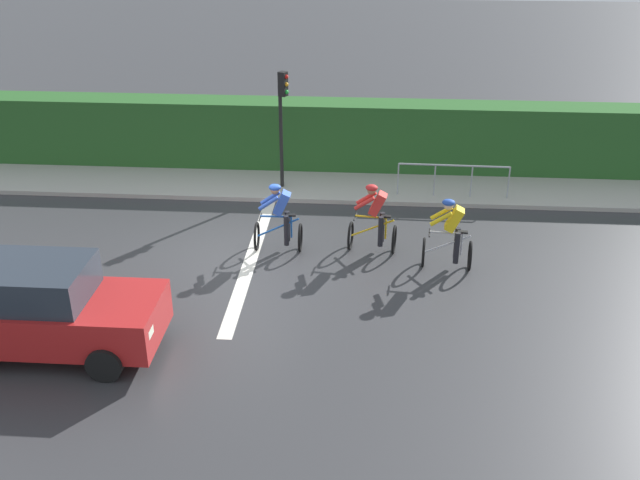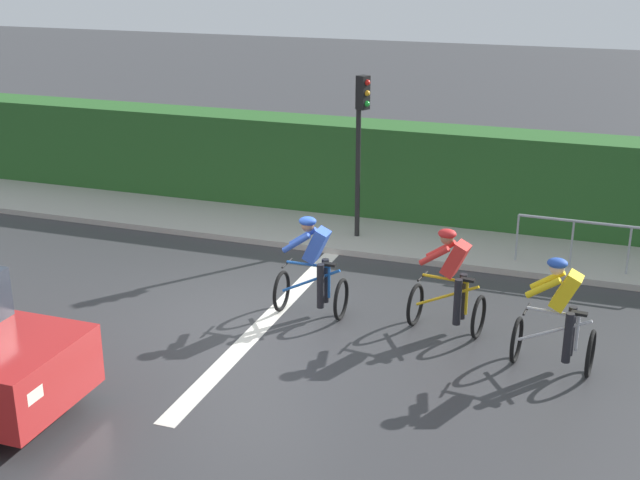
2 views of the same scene
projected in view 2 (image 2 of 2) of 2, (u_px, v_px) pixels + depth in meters
The scene contains 10 objects.
ground_plane at pixel (255, 313), 13.73m from camera, with size 80.00×80.00×0.00m, color #333335.
sidewalk_kerb at pixel (434, 238), 17.03m from camera, with size 2.80×24.77×0.12m, color #ADA89E.
stone_wall_low at pixel (443, 216), 17.76m from camera, with size 0.44×24.77×0.54m, color gray.
hedge_wall at pixel (448, 177), 17.77m from camera, with size 1.10×24.77×2.06m, color #265623.
road_marking_stop_line at pixel (271, 316), 13.63m from camera, with size 7.00×0.30×0.01m, color silver.
cyclist_lead at pixel (559, 318), 11.68m from camera, with size 0.78×1.14×1.66m.
cyclist_second at pixel (450, 284), 12.83m from camera, with size 0.81×1.16×1.66m.
cyclist_mid at pixel (313, 269), 13.41m from camera, with size 0.69×1.08×1.66m.
traffic_light_near_crossing at pixel (361, 133), 16.27m from camera, with size 0.27×0.29×3.34m.
pedestrian_railing_kerbside at pixel (601, 236), 14.99m from camera, with size 0.12×2.97×1.03m.
Camera 2 is at (11.47, 5.19, 5.70)m, focal length 47.33 mm.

